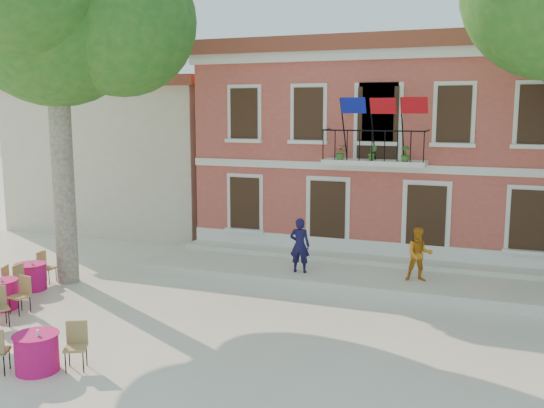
{
  "coord_description": "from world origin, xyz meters",
  "views": [
    {
      "loc": [
        5.77,
        -13.22,
        5.16
      ],
      "look_at": [
        -0.64,
        3.5,
        2.34
      ],
      "focal_mm": 40.0,
      "sensor_mm": 36.0,
      "label": 1
    }
  ],
  "objects_px": {
    "pedestrian_navy": "(300,245)",
    "plane_tree_west": "(54,13)",
    "pedestrian_orange": "(419,254)",
    "cafe_table_0": "(1,293)",
    "cafe_table_1": "(37,351)",
    "cafe_table_3": "(31,276)"
  },
  "relations": [
    {
      "from": "pedestrian_navy",
      "to": "cafe_table_0",
      "type": "bearing_deg",
      "value": 32.9
    },
    {
      "from": "pedestrian_orange",
      "to": "cafe_table_0",
      "type": "xyz_separation_m",
      "value": [
        -9.94,
        -5.49,
        -0.64
      ]
    },
    {
      "from": "plane_tree_west",
      "to": "pedestrian_navy",
      "type": "height_order",
      "value": "plane_tree_west"
    },
    {
      "from": "pedestrian_navy",
      "to": "cafe_table_3",
      "type": "distance_m",
      "value": 7.84
    },
    {
      "from": "pedestrian_orange",
      "to": "cafe_table_0",
      "type": "bearing_deg",
      "value": -167.59
    },
    {
      "from": "pedestrian_navy",
      "to": "cafe_table_3",
      "type": "bearing_deg",
      "value": 21.34
    },
    {
      "from": "pedestrian_orange",
      "to": "cafe_table_1",
      "type": "relative_size",
      "value": 0.81
    },
    {
      "from": "cafe_table_0",
      "to": "cafe_table_1",
      "type": "relative_size",
      "value": 0.97
    },
    {
      "from": "pedestrian_navy",
      "to": "cafe_table_1",
      "type": "height_order",
      "value": "pedestrian_navy"
    },
    {
      "from": "plane_tree_west",
      "to": "cafe_table_3",
      "type": "bearing_deg",
      "value": -113.16
    },
    {
      "from": "pedestrian_orange",
      "to": "cafe_table_1",
      "type": "bearing_deg",
      "value": -144.25
    },
    {
      "from": "cafe_table_1",
      "to": "pedestrian_navy",
      "type": "bearing_deg",
      "value": 69.85
    },
    {
      "from": "plane_tree_west",
      "to": "cafe_table_1",
      "type": "distance_m",
      "value": 9.83
    },
    {
      "from": "pedestrian_navy",
      "to": "plane_tree_west",
      "type": "bearing_deg",
      "value": 15.33
    },
    {
      "from": "cafe_table_1",
      "to": "cafe_table_3",
      "type": "xyz_separation_m",
      "value": [
        -4.08,
        4.31,
        0.0
      ]
    },
    {
      "from": "pedestrian_navy",
      "to": "cafe_table_1",
      "type": "xyz_separation_m",
      "value": [
        -2.88,
        -7.84,
        -0.71
      ]
    },
    {
      "from": "cafe_table_0",
      "to": "cafe_table_3",
      "type": "height_order",
      "value": "same"
    },
    {
      "from": "cafe_table_0",
      "to": "cafe_table_3",
      "type": "bearing_deg",
      "value": 106.62
    },
    {
      "from": "plane_tree_west",
      "to": "pedestrian_navy",
      "type": "distance_m",
      "value": 9.67
    },
    {
      "from": "plane_tree_west",
      "to": "cafe_table_0",
      "type": "relative_size",
      "value": 5.73
    },
    {
      "from": "plane_tree_west",
      "to": "cafe_table_3",
      "type": "distance_m",
      "value": 7.49
    },
    {
      "from": "cafe_table_0",
      "to": "cafe_table_1",
      "type": "distance_m",
      "value": 4.5
    }
  ]
}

